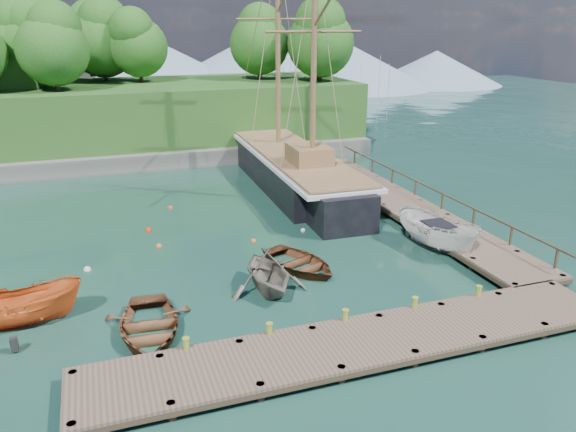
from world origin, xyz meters
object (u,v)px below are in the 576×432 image
motorboat_orange (24,325)px  rowboat_0 (149,335)px  rowboat_1 (268,291)px  schooner (294,173)px  rowboat_2 (300,269)px  cabin_boat_white (436,249)px

motorboat_orange → rowboat_0: bearing=-119.8°
rowboat_1 → schooner: 16.27m
schooner → rowboat_0: bearing=-123.6°
rowboat_2 → motorboat_orange: 12.12m
cabin_boat_white → rowboat_2: bearing=168.1°
rowboat_1 → schooner: schooner is taller
rowboat_1 → cabin_boat_white: 9.82m
motorboat_orange → cabin_boat_white: (19.62, 1.28, 0.00)m
rowboat_0 → rowboat_2: rowboat_0 is taller
motorboat_orange → cabin_boat_white: 19.67m
cabin_boat_white → motorboat_orange: bearing=172.2°
rowboat_1 → motorboat_orange: rowboat_1 is taller
rowboat_0 → motorboat_orange: 5.14m
rowboat_0 → rowboat_1: bearing=25.9°
motorboat_orange → schooner: schooner is taller
rowboat_0 → cabin_boat_white: size_ratio=0.89×
rowboat_2 → cabin_boat_white: bearing=-21.4°
rowboat_1 → schooner: size_ratio=0.15×
rowboat_0 → cabin_boat_white: (15.05, 3.64, 0.00)m
cabin_boat_white → schooner: size_ratio=0.20×
rowboat_1 → cabin_boat_white: (9.69, 1.62, 0.00)m
rowboat_1 → rowboat_2: (2.12, 1.68, 0.00)m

